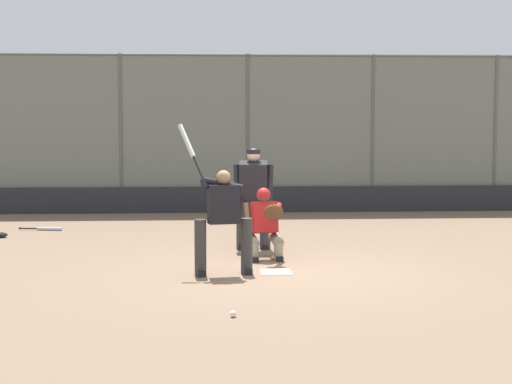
# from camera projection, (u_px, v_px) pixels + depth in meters

# --- Properties ---
(ground_plane) EXTENTS (160.00, 160.00, 0.00)m
(ground_plane) POSITION_uv_depth(u_px,v_px,m) (276.00, 272.00, 12.01)
(ground_plane) COLOR #7A604C
(home_plate_marker) EXTENTS (0.43, 0.43, 0.01)m
(home_plate_marker) POSITION_uv_depth(u_px,v_px,m) (276.00, 272.00, 12.01)
(home_plate_marker) COLOR white
(home_plate_marker) RESTS_ON ground_plane
(backstop_fence) EXTENTS (17.40, 0.08, 3.61)m
(backstop_fence) POSITION_uv_depth(u_px,v_px,m) (248.00, 130.00, 19.55)
(backstop_fence) COLOR #515651
(backstop_fence) RESTS_ON ground_plane
(padding_wall) EXTENTS (16.98, 0.18, 0.58)m
(padding_wall) POSITION_uv_depth(u_px,v_px,m) (248.00, 200.00, 19.59)
(padding_wall) COLOR #28282D
(padding_wall) RESTS_ON ground_plane
(bleachers_beyond) EXTENTS (12.13, 3.05, 1.80)m
(bleachers_beyond) POSITION_uv_depth(u_px,v_px,m) (369.00, 177.00, 22.71)
(bleachers_beyond) COLOR slate
(bleachers_beyond) RESTS_ON ground_plane
(batter_at_plate) EXTENTS (1.05, 0.60, 2.09)m
(batter_at_plate) POSITION_uv_depth(u_px,v_px,m) (223.00, 218.00, 11.77)
(batter_at_plate) COLOR #333333
(batter_at_plate) RESTS_ON ground_plane
(catcher_behind_plate) EXTENTS (0.61, 0.71, 1.10)m
(catcher_behind_plate) POSITION_uv_depth(u_px,v_px,m) (265.00, 223.00, 13.04)
(catcher_behind_plate) COLOR gray
(catcher_behind_plate) RESTS_ON ground_plane
(umpire_home) EXTENTS (0.68, 0.44, 1.66)m
(umpire_home) POSITION_uv_depth(u_px,v_px,m) (253.00, 196.00, 14.03)
(umpire_home) COLOR #333333
(umpire_home) RESTS_ON ground_plane
(spare_bat_near_backstop) EXTENTS (0.86, 0.21, 0.07)m
(spare_bat_near_backstop) POSITION_uv_depth(u_px,v_px,m) (46.00, 229.00, 16.45)
(spare_bat_near_backstop) COLOR black
(spare_bat_near_backstop) RESTS_ON ground_plane
(baseball_loose) EXTENTS (0.07, 0.07, 0.07)m
(baseball_loose) POSITION_uv_depth(u_px,v_px,m) (233.00, 314.00, 9.32)
(baseball_loose) COLOR white
(baseball_loose) RESTS_ON ground_plane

